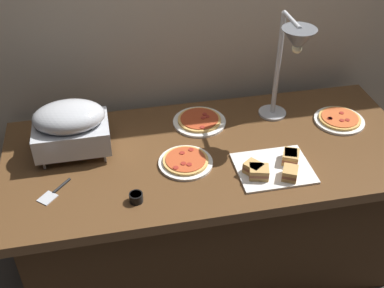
{
  "coord_description": "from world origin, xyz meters",
  "views": [
    {
      "loc": [
        -0.44,
        -1.7,
        2.12
      ],
      "look_at": [
        -0.09,
        0.0,
        0.81
      ],
      "focal_mm": 44.95,
      "sensor_mm": 36.0,
      "label": 1
    }
  ],
  "objects_px": {
    "pizza_plate_front": "(339,120)",
    "heat_lamp": "(293,49)",
    "sandwich_platter": "(275,167)",
    "pizza_plate_raised_stand": "(199,121)",
    "serving_spatula": "(54,192)",
    "chafing_dish": "(70,126)",
    "pizza_plate_center": "(186,162)",
    "sauce_cup_near": "(136,197)"
  },
  "relations": [
    {
      "from": "chafing_dish",
      "to": "sauce_cup_near",
      "type": "distance_m",
      "value": 0.47
    },
    {
      "from": "pizza_plate_front",
      "to": "sauce_cup_near",
      "type": "distance_m",
      "value": 1.12
    },
    {
      "from": "pizza_plate_center",
      "to": "sandwich_platter",
      "type": "height_order",
      "value": "sandwich_platter"
    },
    {
      "from": "chafing_dish",
      "to": "serving_spatula",
      "type": "xyz_separation_m",
      "value": [
        -0.09,
        -0.26,
        -0.14
      ]
    },
    {
      "from": "heat_lamp",
      "to": "sandwich_platter",
      "type": "height_order",
      "value": "heat_lamp"
    },
    {
      "from": "pizza_plate_center",
      "to": "serving_spatula",
      "type": "relative_size",
      "value": 1.63
    },
    {
      "from": "pizza_plate_center",
      "to": "sauce_cup_near",
      "type": "xyz_separation_m",
      "value": [
        -0.24,
        -0.19,
        0.01
      ]
    },
    {
      "from": "heat_lamp",
      "to": "pizza_plate_raised_stand",
      "type": "distance_m",
      "value": 0.58
    },
    {
      "from": "sauce_cup_near",
      "to": "pizza_plate_front",
      "type": "bearing_deg",
      "value": 19.11
    },
    {
      "from": "sandwich_platter",
      "to": "heat_lamp",
      "type": "bearing_deg",
      "value": 64.05
    },
    {
      "from": "pizza_plate_raised_stand",
      "to": "serving_spatula",
      "type": "relative_size",
      "value": 1.76
    },
    {
      "from": "pizza_plate_center",
      "to": "serving_spatula",
      "type": "bearing_deg",
      "value": -172.47
    },
    {
      "from": "chafing_dish",
      "to": "sandwich_platter",
      "type": "relative_size",
      "value": 1.01
    },
    {
      "from": "pizza_plate_front",
      "to": "sandwich_platter",
      "type": "relative_size",
      "value": 0.76
    },
    {
      "from": "chafing_dish",
      "to": "pizza_plate_raised_stand",
      "type": "relative_size",
      "value": 1.26
    },
    {
      "from": "chafing_dish",
      "to": "serving_spatula",
      "type": "bearing_deg",
      "value": -108.4
    },
    {
      "from": "pizza_plate_raised_stand",
      "to": "chafing_dish",
      "type": "bearing_deg",
      "value": -169.33
    },
    {
      "from": "pizza_plate_center",
      "to": "sauce_cup_near",
      "type": "distance_m",
      "value": 0.31
    },
    {
      "from": "pizza_plate_center",
      "to": "pizza_plate_raised_stand",
      "type": "height_order",
      "value": "same"
    },
    {
      "from": "chafing_dish",
      "to": "serving_spatula",
      "type": "distance_m",
      "value": 0.31
    },
    {
      "from": "heat_lamp",
      "to": "sauce_cup_near",
      "type": "height_order",
      "value": "heat_lamp"
    },
    {
      "from": "pizza_plate_center",
      "to": "pizza_plate_raised_stand",
      "type": "relative_size",
      "value": 0.92
    },
    {
      "from": "pizza_plate_front",
      "to": "heat_lamp",
      "type": "bearing_deg",
      "value": -177.82
    },
    {
      "from": "heat_lamp",
      "to": "pizza_plate_center",
      "type": "bearing_deg",
      "value": -162.51
    },
    {
      "from": "sandwich_platter",
      "to": "pizza_plate_raised_stand",
      "type": "bearing_deg",
      "value": 119.87
    },
    {
      "from": "chafing_dish",
      "to": "pizza_plate_front",
      "type": "distance_m",
      "value": 1.3
    },
    {
      "from": "heat_lamp",
      "to": "pizza_plate_front",
      "type": "relative_size",
      "value": 2.22
    },
    {
      "from": "sandwich_platter",
      "to": "serving_spatula",
      "type": "bearing_deg",
      "value": 177.04
    },
    {
      "from": "chafing_dish",
      "to": "sandwich_platter",
      "type": "distance_m",
      "value": 0.92
    },
    {
      "from": "heat_lamp",
      "to": "sandwich_platter",
      "type": "bearing_deg",
      "value": -115.95
    },
    {
      "from": "heat_lamp",
      "to": "serving_spatula",
      "type": "height_order",
      "value": "heat_lamp"
    },
    {
      "from": "pizza_plate_front",
      "to": "sauce_cup_near",
      "type": "height_order",
      "value": "sauce_cup_near"
    },
    {
      "from": "chafing_dish",
      "to": "pizza_plate_center",
      "type": "xyz_separation_m",
      "value": [
        0.48,
        -0.19,
        -0.13
      ]
    },
    {
      "from": "sauce_cup_near",
      "to": "serving_spatula",
      "type": "xyz_separation_m",
      "value": [
        -0.33,
        0.12,
        -0.02
      ]
    },
    {
      "from": "heat_lamp",
      "to": "sandwich_platter",
      "type": "distance_m",
      "value": 0.52
    },
    {
      "from": "chafing_dish",
      "to": "pizza_plate_front",
      "type": "relative_size",
      "value": 1.33
    },
    {
      "from": "heat_lamp",
      "to": "pizza_plate_center",
      "type": "xyz_separation_m",
      "value": [
        -0.51,
        -0.16,
        -0.42
      ]
    },
    {
      "from": "serving_spatula",
      "to": "heat_lamp",
      "type": "bearing_deg",
      "value": 12.34
    },
    {
      "from": "heat_lamp",
      "to": "pizza_plate_center",
      "type": "distance_m",
      "value": 0.68
    },
    {
      "from": "sauce_cup_near",
      "to": "serving_spatula",
      "type": "distance_m",
      "value": 0.35
    },
    {
      "from": "chafing_dish",
      "to": "sandwich_platter",
      "type": "bearing_deg",
      "value": -19.97
    },
    {
      "from": "pizza_plate_center",
      "to": "heat_lamp",
      "type": "bearing_deg",
      "value": 17.49
    }
  ]
}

